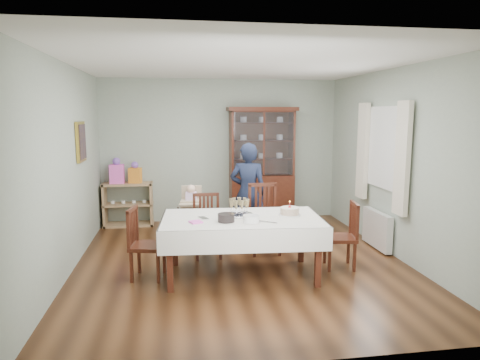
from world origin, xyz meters
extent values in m
plane|color=#593319|center=(0.00, 0.00, 0.00)|extent=(5.00, 5.00, 0.00)
plane|color=#9EAA99|center=(0.00, 2.50, 1.35)|extent=(4.50, 0.00, 4.50)
plane|color=#9EAA99|center=(-2.25, 0.00, 1.35)|extent=(0.00, 5.00, 5.00)
plane|color=#9EAA99|center=(2.25, 0.00, 1.35)|extent=(0.00, 5.00, 5.00)
plane|color=white|center=(0.00, 0.00, 2.70)|extent=(5.00, 5.00, 0.00)
cube|color=#472111|center=(-0.06, -0.49, 0.72)|extent=(1.97, 1.18, 0.06)
cube|color=beige|center=(-0.06, -0.49, 0.76)|extent=(2.07, 1.28, 0.01)
cube|color=#472111|center=(0.75, 2.26, 0.45)|extent=(1.20, 0.45, 0.90)
cube|color=white|center=(0.75, 2.07, 1.50)|extent=(1.12, 0.01, 1.16)
cube|color=#472111|center=(0.75, 2.26, 2.14)|extent=(1.30, 0.48, 0.07)
cube|color=tan|center=(-1.75, 2.28, 0.02)|extent=(0.90, 0.38, 0.04)
cube|color=tan|center=(-1.75, 2.28, 0.40)|extent=(0.90, 0.38, 0.03)
cube|color=tan|center=(-1.75, 2.28, 0.78)|extent=(0.90, 0.38, 0.04)
cube|color=tan|center=(-2.17, 2.28, 0.40)|extent=(0.04, 0.38, 0.80)
cube|color=tan|center=(-1.33, 2.28, 0.40)|extent=(0.04, 0.38, 0.80)
cube|color=gold|center=(-2.22, 0.80, 1.65)|extent=(0.04, 0.48, 0.58)
cube|color=white|center=(2.22, 0.30, 1.55)|extent=(0.04, 1.02, 1.22)
cube|color=silver|center=(2.16, -0.32, 1.45)|extent=(0.07, 0.30, 1.55)
cube|color=silver|center=(2.16, 0.92, 1.45)|extent=(0.07, 0.30, 1.55)
cube|color=white|center=(2.16, 0.30, 0.30)|extent=(0.10, 0.80, 0.55)
cube|color=#472111|center=(-0.44, 0.31, 0.41)|extent=(0.41, 0.41, 0.05)
cube|color=#472111|center=(-0.44, 0.49, 0.66)|extent=(0.39, 0.05, 0.48)
cube|color=#472111|center=(0.42, 0.37, 0.46)|extent=(0.46, 0.46, 0.05)
cube|color=#472111|center=(0.42, 0.57, 0.74)|extent=(0.43, 0.05, 0.54)
cube|color=#472111|center=(-1.24, -0.40, 0.41)|extent=(0.48, 0.48, 0.05)
cube|color=#472111|center=(-1.42, -0.36, 0.66)|extent=(0.11, 0.38, 0.48)
cube|color=#472111|center=(1.28, -0.41, 0.41)|extent=(0.46, 0.46, 0.05)
cube|color=#472111|center=(1.46, -0.43, 0.65)|extent=(0.09, 0.38, 0.47)
imported|color=black|center=(0.27, 0.97, 0.80)|extent=(0.67, 0.53, 1.60)
cube|color=tan|center=(-0.64, 0.92, 0.61)|extent=(0.34, 0.31, 0.22)
cube|color=tan|center=(-0.64, 0.92, 0.80)|extent=(0.32, 0.09, 0.26)
cube|color=tan|center=(-0.64, 0.92, 0.69)|extent=(0.35, 0.19, 0.03)
cube|color=silver|center=(-0.64, 0.92, 0.76)|extent=(0.18, 0.15, 0.17)
sphere|color=beige|center=(-0.64, 0.92, 0.89)|extent=(0.14, 0.14, 0.14)
cylinder|color=silver|center=(-0.08, -0.38, 0.77)|extent=(0.35, 0.35, 0.01)
torus|color=silver|center=(-0.08, -0.38, 0.78)|extent=(0.36, 0.36, 0.01)
cylinder|color=white|center=(0.56, -0.48, 0.77)|extent=(0.28, 0.28, 0.02)
cylinder|color=brown|center=(0.56, -0.48, 0.82)|extent=(0.24, 0.24, 0.09)
cylinder|color=silver|center=(0.56, -0.48, 0.86)|extent=(0.24, 0.24, 0.01)
cylinder|color=#F24C4C|center=(0.56, -0.48, 0.90)|extent=(0.01, 0.01, 0.07)
sphere|color=yellow|center=(0.56, -0.48, 0.94)|extent=(0.02, 0.02, 0.02)
cylinder|color=black|center=(-0.28, -0.68, 0.81)|extent=(0.24, 0.24, 0.10)
cylinder|color=white|center=(0.01, -0.75, 0.80)|extent=(0.21, 0.21, 0.09)
cube|color=#FD5DD2|center=(-0.65, -0.67, 0.77)|extent=(0.18, 0.18, 0.02)
cube|color=silver|center=(0.18, -0.77, 0.77)|extent=(0.26, 0.20, 0.01)
cube|color=#FD5DD2|center=(-1.93, 2.26, 0.97)|extent=(0.25, 0.16, 0.34)
sphere|color=#E533B2|center=(-1.93, 2.26, 1.20)|extent=(0.14, 0.14, 0.14)
cube|color=orange|center=(-1.61, 2.26, 0.94)|extent=(0.24, 0.20, 0.28)
sphere|color=#E533B2|center=(-1.61, 2.26, 1.13)|extent=(0.13, 0.13, 0.13)
camera|label=1|loc=(-0.88, -5.67, 2.04)|focal=32.00mm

